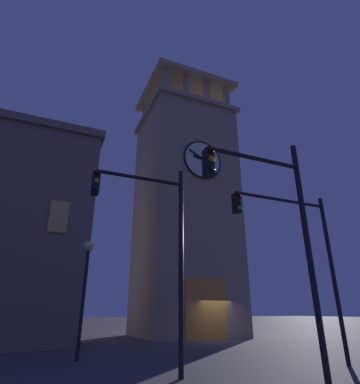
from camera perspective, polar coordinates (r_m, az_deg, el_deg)
The scene contains 6 objects.
ground_plane at distance 22.55m, azimuth 7.87°, elevation -25.51°, with size 200.00×200.00×0.00m, color #424247.
clocktower at distance 27.35m, azimuth 0.84°, elevation -3.27°, with size 8.02×7.80×24.97m.
traffic_signal_near at distance 10.01m, azimuth -4.53°, elevation -7.23°, with size 3.09×0.41×6.45m.
traffic_signal_mid at distance 8.67m, azimuth 17.59°, elevation -4.47°, with size 3.15×0.41×6.48m.
traffic_signal_far at distance 12.90m, azimuth 21.49°, elevation -8.76°, with size 4.41×0.41×6.24m.
street_lamp at distance 14.16m, azimuth -16.91°, elevation -14.09°, with size 0.44×0.44×4.68m.
Camera 1 is at (11.38, 19.38, 1.77)m, focal length 28.99 mm.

